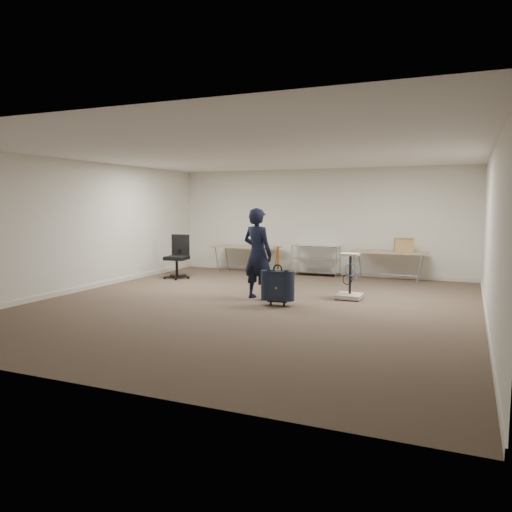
% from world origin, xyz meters
% --- Properties ---
extents(ground, '(9.00, 9.00, 0.00)m').
position_xyz_m(ground, '(0.00, 0.00, 0.00)').
color(ground, '#48382C').
rests_on(ground, ground).
extents(room_shell, '(8.00, 9.00, 9.00)m').
position_xyz_m(room_shell, '(0.00, 1.38, 0.05)').
color(room_shell, silver).
rests_on(room_shell, ground).
extents(folding_table_left, '(1.80, 0.75, 0.73)m').
position_xyz_m(folding_table_left, '(-1.90, 3.95, 0.68)').
color(folding_table_left, '#8B7155').
rests_on(folding_table_left, ground).
extents(folding_table_right, '(1.80, 0.75, 0.73)m').
position_xyz_m(folding_table_right, '(1.90, 3.95, 0.68)').
color(folding_table_right, '#8B7155').
rests_on(folding_table_right, ground).
extents(wire_shelf, '(1.22, 0.47, 0.80)m').
position_xyz_m(wire_shelf, '(0.00, 4.20, 0.44)').
color(wire_shelf, silver).
rests_on(wire_shelf, ground).
extents(person, '(0.75, 0.59, 1.80)m').
position_xyz_m(person, '(-0.14, 0.58, 0.90)').
color(person, black).
rests_on(person, ground).
extents(suitcase, '(0.43, 0.29, 1.10)m').
position_xyz_m(suitcase, '(0.47, 0.09, 0.37)').
color(suitcase, black).
rests_on(suitcase, ground).
extents(office_chair, '(0.67, 0.67, 1.10)m').
position_xyz_m(office_chair, '(-3.07, 2.31, 0.33)').
color(office_chair, black).
rests_on(office_chair, ground).
extents(equipment_cart, '(0.50, 0.50, 0.91)m').
position_xyz_m(equipment_cart, '(1.54, 1.28, 0.24)').
color(equipment_cart, beige).
rests_on(equipment_cart, ground).
extents(cardboard_box, '(0.49, 0.41, 0.32)m').
position_xyz_m(cardboard_box, '(2.24, 3.99, 0.89)').
color(cardboard_box, olive).
rests_on(cardboard_box, folding_table_right).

